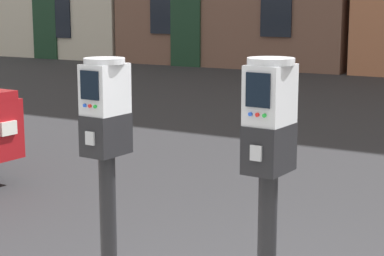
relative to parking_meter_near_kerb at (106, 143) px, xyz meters
name	(u,v)px	position (x,y,z in m)	size (l,w,h in m)	color
parking_meter_near_kerb	(106,143)	(0.00, 0.00, 0.00)	(0.23, 0.26, 1.45)	black
parking_meter_twin_adjacent	(269,158)	(0.94, 0.00, 0.03)	(0.23, 0.26, 1.49)	black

